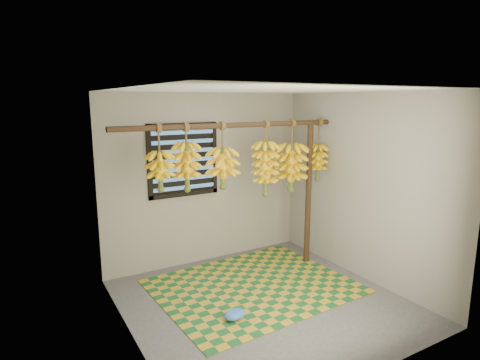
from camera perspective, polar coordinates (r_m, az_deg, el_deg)
floor at (r=4.86m, az=3.42°, el=-17.02°), size 3.00×3.00×0.01m
ceiling at (r=4.28m, az=3.80°, el=12.72°), size 3.00×3.00×0.01m
wall_back at (r=5.70m, az=-4.84°, el=0.13°), size 3.00×0.01×2.40m
wall_left at (r=3.82m, az=-15.64°, el=-5.81°), size 0.01×3.00×2.40m
wall_right at (r=5.38m, az=17.05°, el=-0.98°), size 0.01×3.00×2.40m
window at (r=5.48m, az=-8.07°, el=2.81°), size 1.00×0.04×1.00m
hanging_pole at (r=4.89m, az=-0.89°, el=7.80°), size 3.00×0.06×0.06m
support_post at (r=5.71m, az=9.70°, el=-2.02°), size 0.08×0.08×2.00m
woven_mat at (r=5.21m, az=1.96°, el=-14.84°), size 2.44×2.00×0.01m
plastic_bag at (r=4.49m, az=-0.75°, el=-18.59°), size 0.28×0.22×0.10m
banana_bunch_a at (r=4.56m, az=-11.30°, el=1.27°), size 0.31×0.31×0.76m
banana_bunch_b at (r=4.66m, az=-7.57°, el=1.90°), size 0.32×0.32×0.79m
banana_bunch_c at (r=4.87m, az=-2.49°, el=1.72°), size 0.38×0.38×0.81m
banana_bunch_d at (r=5.19m, az=3.64°, el=1.66°), size 0.32×0.32×0.97m
banana_bunch_e at (r=5.44m, az=7.28°, el=1.78°), size 0.42×0.42×0.96m
banana_bunch_f at (r=5.72m, az=11.00°, el=2.53°), size 0.26×0.26×0.86m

